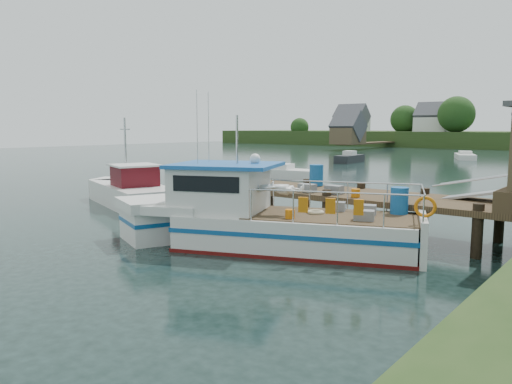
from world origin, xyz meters
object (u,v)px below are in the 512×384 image
Objects in this scene: moored_e at (350,158)px; dock at (475,177)px; work_boat at (129,191)px; moored_d at (465,156)px; lobster_boat at (258,219)px; moored_a at (281,172)px; moored_rowboat at (218,170)px.

dock is at bearing -70.65° from moored_e.
dock reaches higher than work_boat.
dock is 46.92m from moored_d.
moored_e is (-15.67, 35.41, -0.42)m from lobster_boat.
dock is at bearing 24.33° from work_boat.
work_boat is (-15.62, -1.28, -1.57)m from dock.
moored_rowboat is at bearing -146.66° from moored_a.
work_boat is at bearing -85.08° from moored_d.
moored_rowboat is 34.11m from moored_d.
moored_a reaches higher than moored_d.
moored_a is 0.98× the size of moored_d.
moored_d is (-7.82, 49.15, -0.54)m from lobster_boat.
moored_d is at bearing 45.75° from moored_e.
work_boat is 2.11× the size of moored_rowboat.
moored_e reaches higher than moored_d.
lobster_boat reaches higher than moored_e.
lobster_boat is 10.70m from work_boat.
lobster_boat is at bearing -72.97° from moored_d.
lobster_boat is at bearing -53.24° from moored_rowboat.
work_boat is 15.35m from moored_a.
dock is at bearing 15.62° from lobster_boat.
moored_e is at bearing 119.01° from work_boat.
dock is 15.75m from work_boat.
lobster_boat reaches higher than dock.
work_boat is at bearing -70.52° from moored_a.
dock is at bearing -65.74° from moored_d.
dock is 22.42m from moored_a.
moored_d is (-13.13, 45.01, -1.89)m from dock.
lobster_boat is 23.50m from moored_rowboat.
moored_d is (2.49, 46.29, -0.31)m from work_boat.
moored_a is (-17.44, 13.96, -1.86)m from dock.
moored_a is (-12.13, 18.10, -0.51)m from lobster_boat.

